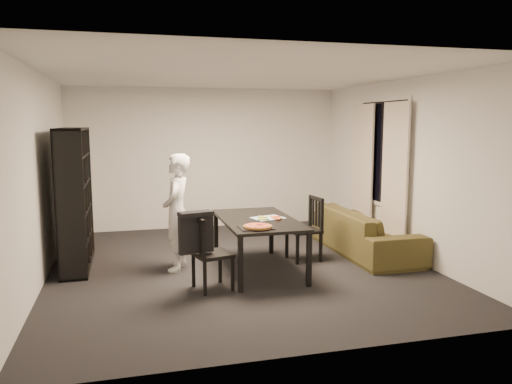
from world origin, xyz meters
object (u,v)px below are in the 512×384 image
object	(u,v)px
bookshelf	(75,198)
chair_right	(309,224)
baking_tray	(256,227)
pepperoni_pizza	(258,226)
chair_left	(206,248)
person	(177,212)
sofa	(364,231)
dining_table	(258,223)

from	to	relation	value
bookshelf	chair_right	xyz separation A→B (m)	(3.21, -0.52, -0.43)
baking_tray	pepperoni_pizza	distance (m)	0.04
chair_left	baking_tray	world-z (taller)	chair_left
bookshelf	person	world-z (taller)	bookshelf
person	pepperoni_pizza	size ratio (longest dim) A/B	4.47
chair_right	sofa	distance (m)	0.99
bookshelf	sofa	bearing A→B (deg)	-4.92
pepperoni_pizza	baking_tray	bearing A→B (deg)	107.90
dining_table	chair_right	xyz separation A→B (m)	(0.86, 0.34, -0.12)
bookshelf	dining_table	size ratio (longest dim) A/B	1.12
chair_right	dining_table	bearing A→B (deg)	-74.33
person	pepperoni_pizza	world-z (taller)	person
dining_table	person	world-z (taller)	person
chair_left	pepperoni_pizza	xyz separation A→B (m)	(0.63, 0.01, 0.23)
chair_left	sofa	xyz separation A→B (m)	(2.61, 1.11, -0.18)
bookshelf	person	distance (m)	1.44
sofa	person	bearing A→B (deg)	93.53
sofa	pepperoni_pizza	bearing A→B (deg)	119.00
person	chair_right	bearing A→B (deg)	107.52
dining_table	person	bearing A→B (deg)	162.67
bookshelf	sofa	size ratio (longest dim) A/B	0.84
chair_left	baking_tray	distance (m)	0.66
pepperoni_pizza	dining_table	bearing A→B (deg)	74.69
person	sofa	size ratio (longest dim) A/B	0.69
pepperoni_pizza	sofa	bearing A→B (deg)	29.00
dining_table	baking_tray	size ratio (longest dim) A/B	4.23
pepperoni_pizza	bookshelf	bearing A→B (deg)	146.50
dining_table	pepperoni_pizza	bearing A→B (deg)	-105.31
baking_tray	chair_left	bearing A→B (deg)	-175.67
dining_table	chair_left	xyz separation A→B (m)	(-0.80, -0.61, -0.14)
person	baking_tray	world-z (taller)	person
bookshelf	baking_tray	distance (m)	2.61
baking_tray	sofa	world-z (taller)	baking_tray
bookshelf	chair_left	bearing A→B (deg)	-43.19
bookshelf	person	bearing A→B (deg)	-21.98
dining_table	pepperoni_pizza	world-z (taller)	pepperoni_pizza
pepperoni_pizza	chair_left	bearing A→B (deg)	-178.87
chair_left	baking_tray	size ratio (longest dim) A/B	2.21
chair_right	person	distance (m)	1.91
dining_table	chair_right	size ratio (longest dim) A/B	1.85
chair_left	baking_tray	bearing A→B (deg)	-99.62
bookshelf	dining_table	world-z (taller)	bookshelf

